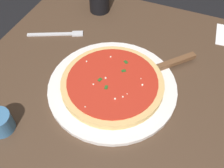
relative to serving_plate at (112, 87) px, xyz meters
name	(u,v)px	position (x,y,z in m)	size (l,w,h in m)	color
restaurant_table	(121,119)	(0.03, 0.00, -0.15)	(0.90, 0.89, 0.75)	black
serving_plate	(112,87)	(0.00, 0.00, 0.00)	(0.36, 0.36, 0.01)	white
pizza	(112,84)	(0.00, 0.00, 0.02)	(0.28, 0.28, 0.02)	#DBB26B
pizza_server	(164,66)	(0.11, 0.12, 0.01)	(0.18, 0.19, 0.01)	silver
cup_small_sauce	(0,123)	(-0.20, -0.22, 0.02)	(0.06, 0.06, 0.05)	teal
fork	(59,34)	(-0.25, 0.15, 0.00)	(0.18, 0.09, 0.00)	silver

